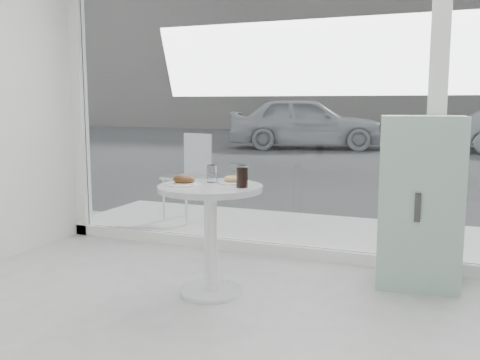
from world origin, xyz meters
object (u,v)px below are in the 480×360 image
at_px(patio_chair, 191,171).
at_px(water_tumbler_a, 212,175).
at_px(main_table, 211,217).
at_px(plate_donut, 232,181).
at_px(cola_glass, 242,177).
at_px(car_white, 306,123).
at_px(water_tumbler_b, 236,173).
at_px(mint_cabinet, 419,202).
at_px(plate_fritter, 184,181).

xyz_separation_m(patio_chair, water_tumbler_a, (1.10, -1.80, 0.24)).
xyz_separation_m(main_table, plate_donut, (0.11, 0.13, 0.24)).
bearing_deg(cola_glass, water_tumbler_a, 153.24).
bearing_deg(cola_glass, car_white, 102.94).
bearing_deg(main_table, water_tumbler_b, 68.39).
relative_size(car_white, cola_glass, 30.04).
height_order(patio_chair, water_tumbler_a, patio_chair).
xyz_separation_m(car_white, cola_glass, (2.77, -12.07, 0.08)).
bearing_deg(mint_cabinet, cola_glass, -153.65).
relative_size(plate_fritter, cola_glass, 1.70).
xyz_separation_m(main_table, water_tumbler_a, (-0.05, 0.14, 0.27)).
height_order(mint_cabinet, plate_fritter, mint_cabinet).
bearing_deg(car_white, plate_fritter, 175.43).
relative_size(car_white, plate_donut, 22.45).
distance_m(mint_cabinet, plate_donut, 1.36).
xyz_separation_m(mint_cabinet, water_tumbler_a, (-1.38, -0.57, 0.20)).
height_order(plate_fritter, cola_glass, cola_glass).
distance_m(mint_cabinet, car_white, 12.00).
xyz_separation_m(mint_cabinet, patio_chair, (-2.47, 1.24, -0.03)).
height_order(car_white, water_tumbler_a, car_white).
height_order(main_table, water_tumbler_a, water_tumbler_a).
bearing_deg(water_tumbler_a, plate_fritter, -121.36).
bearing_deg(main_table, plate_donut, 51.94).
relative_size(patio_chair, water_tumbler_b, 7.15).
height_order(mint_cabinet, cola_glass, mint_cabinet).
distance_m(main_table, plate_fritter, 0.31).
bearing_deg(car_white, plate_donut, 176.88).
relative_size(mint_cabinet, water_tumbler_a, 10.11).
distance_m(main_table, mint_cabinet, 1.51).
xyz_separation_m(patio_chair, cola_glass, (1.38, -1.95, 0.26)).
bearing_deg(plate_fritter, cola_glass, 7.48).
distance_m(mint_cabinet, plate_fritter, 1.69).
xyz_separation_m(plate_fritter, plate_donut, (0.28, 0.19, -0.01)).
bearing_deg(plate_donut, patio_chair, 124.67).
bearing_deg(water_tumbler_b, water_tumbler_a, -148.09).
distance_m(patio_chair, car_white, 10.22).
height_order(patio_chair, plate_fritter, patio_chair).
bearing_deg(plate_fritter, plate_donut, 34.21).
relative_size(plate_fritter, water_tumbler_b, 1.91).
xyz_separation_m(mint_cabinet, car_white, (-3.86, 11.36, 0.14)).
xyz_separation_m(mint_cabinet, cola_glass, (-1.09, -0.71, 0.22)).
relative_size(car_white, plate_fritter, 17.70).
bearing_deg(main_table, car_white, 101.87).
distance_m(patio_chair, plate_donut, 2.21).
xyz_separation_m(patio_chair, plate_donut, (1.25, -1.81, 0.20)).
bearing_deg(plate_fritter, patio_chair, 116.01).
relative_size(mint_cabinet, cola_glass, 8.33).
distance_m(main_table, water_tumbler_b, 0.37).
xyz_separation_m(patio_chair, car_white, (-1.39, 10.12, 0.18)).
relative_size(plate_donut, water_tumbler_a, 1.62).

